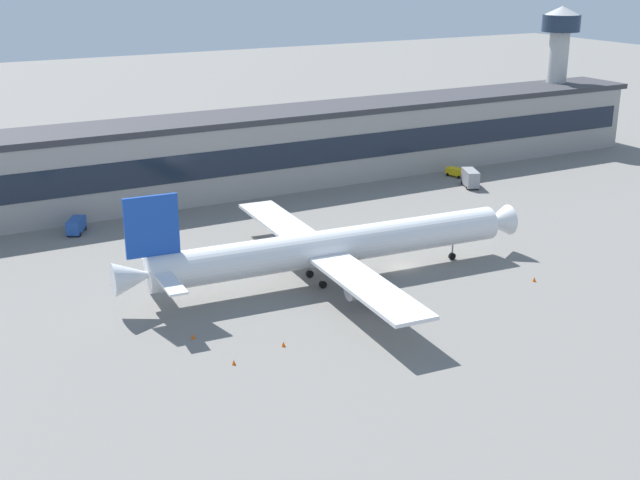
{
  "coord_description": "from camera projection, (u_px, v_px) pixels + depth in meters",
  "views": [
    {
      "loc": [
        -68.88,
        -99.15,
        45.39
      ],
      "look_at": [
        -12.08,
        4.66,
        5.0
      ],
      "focal_mm": 46.96,
      "sensor_mm": 36.0,
      "label": 1
    }
  ],
  "objects": [
    {
      "name": "ground_plane",
      "position": [
        404.0,
        267.0,
        128.27
      ],
      "size": [
        600.0,
        600.0,
        0.0
      ],
      "primitive_type": "plane",
      "color": "slate"
    },
    {
      "name": "terminal_building",
      "position": [
        258.0,
        151.0,
        169.74
      ],
      "size": [
        192.81,
        14.85,
        15.48
      ],
      "color": "#9E9993",
      "rests_on": "ground_plane"
    },
    {
      "name": "airliner",
      "position": [
        327.0,
        247.0,
        121.28
      ],
      "size": [
        63.27,
        54.58,
        15.97
      ],
      "color": "white",
      "rests_on": "ground_plane"
    },
    {
      "name": "control_tower",
      "position": [
        558.0,
        60.0,
        205.49
      ],
      "size": [
        9.17,
        9.17,
        33.75
      ],
      "color": "#B7B7B2",
      "rests_on": "ground_plane"
    },
    {
      "name": "crew_van",
      "position": [
        76.0,
        225.0,
        143.42
      ],
      "size": [
        4.42,
        5.62,
        2.55
      ],
      "color": "#2651A5",
      "rests_on": "ground_plane"
    },
    {
      "name": "follow_me_car",
      "position": [
        456.0,
        172.0,
        180.32
      ],
      "size": [
        2.96,
        4.74,
        1.85
      ],
      "color": "yellow",
      "rests_on": "ground_plane"
    },
    {
      "name": "stair_truck",
      "position": [
        470.0,
        177.0,
        172.18
      ],
      "size": [
        4.56,
        6.46,
        3.55
      ],
      "color": "gray",
      "rests_on": "ground_plane"
    },
    {
      "name": "traffic_cone_0",
      "position": [
        234.0,
        362.0,
        97.64
      ],
      "size": [
        0.5,
        0.5,
        0.62
      ],
      "primitive_type": "cone",
      "color": "#F2590C",
      "rests_on": "ground_plane"
    },
    {
      "name": "traffic_cone_1",
      "position": [
        283.0,
        344.0,
        102.2
      ],
      "size": [
        0.53,
        0.53,
        0.66
      ],
      "primitive_type": "cone",
      "color": "#F2590C",
      "rests_on": "ground_plane"
    },
    {
      "name": "traffic_cone_2",
      "position": [
        534.0,
        279.0,
        122.56
      ],
      "size": [
        0.56,
        0.56,
        0.7
      ],
      "primitive_type": "cone",
      "color": "#F2590C",
      "rests_on": "ground_plane"
    },
    {
      "name": "traffic_cone_3",
      "position": [
        193.0,
        336.0,
        104.25
      ],
      "size": [
        0.52,
        0.52,
        0.65
      ],
      "primitive_type": "cone",
      "color": "#F2590C",
      "rests_on": "ground_plane"
    }
  ]
}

